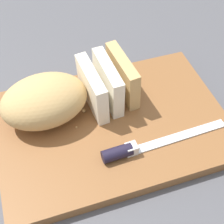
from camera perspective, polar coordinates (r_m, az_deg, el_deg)
name	(u,v)px	position (r m, az deg, el deg)	size (l,w,h in m)	color
ground_plane	(112,130)	(0.65, 0.00, -3.03)	(3.00, 3.00, 0.00)	#4C4C51
cutting_board	(112,126)	(0.64, 0.00, -2.40)	(0.43, 0.29, 0.02)	brown
bread_loaf	(63,95)	(0.63, -8.24, 2.81)	(0.26, 0.14, 0.09)	tan
bread_knife	(133,149)	(0.59, 3.58, -6.18)	(0.24, 0.03, 0.02)	silver
crumb_near_knife	(117,115)	(0.64, 0.90, -0.59)	(0.01, 0.01, 0.01)	tan
crumb_near_loaf	(76,127)	(0.63, -6.01, -2.57)	(0.00, 0.00, 0.00)	tan
crumb_stray_left	(84,110)	(0.65, -4.77, 0.26)	(0.01, 0.01, 0.01)	tan
crumb_stray_right	(136,150)	(0.60, 3.99, -6.36)	(0.01, 0.01, 0.01)	tan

